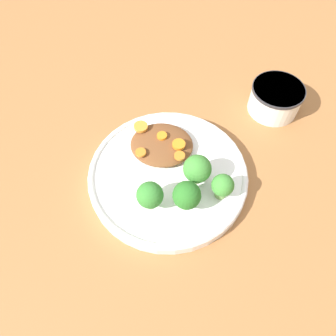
% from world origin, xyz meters
% --- Properties ---
extents(ground_plane, '(4.00, 4.00, 0.00)m').
position_xyz_m(ground_plane, '(0.00, 0.00, 0.00)').
color(ground_plane, '#9E6638').
extents(plate, '(0.28, 0.28, 0.03)m').
position_xyz_m(plate, '(0.00, 0.00, 0.01)').
color(plate, white).
rests_on(plate, ground_plane).
extents(dip_bowl, '(0.10, 0.10, 0.06)m').
position_xyz_m(dip_bowl, '(-0.20, 0.20, 0.03)').
color(dip_bowl, white).
rests_on(dip_bowl, ground_plane).
extents(stew_mound, '(0.10, 0.12, 0.02)m').
position_xyz_m(stew_mound, '(-0.05, -0.02, 0.03)').
color(stew_mound, brown).
rests_on(stew_mound, plate).
extents(broccoli_floret_0, '(0.04, 0.04, 0.06)m').
position_xyz_m(broccoli_floret_0, '(0.07, -0.02, 0.05)').
color(broccoli_floret_0, '#759E51').
rests_on(broccoli_floret_0, plate).
extents(broccoli_floret_1, '(0.04, 0.04, 0.05)m').
position_xyz_m(broccoli_floret_1, '(0.03, 0.09, 0.05)').
color(broccoli_floret_1, '#759E51').
rests_on(broccoli_floret_1, plate).
extents(broccoli_floret_2, '(0.05, 0.05, 0.06)m').
position_xyz_m(broccoli_floret_2, '(0.06, 0.04, 0.06)').
color(broccoli_floret_2, '#759E51').
rests_on(broccoli_floret_2, plate).
extents(broccoli_floret_3, '(0.05, 0.05, 0.06)m').
position_xyz_m(broccoli_floret_3, '(0.01, 0.05, 0.06)').
color(broccoli_floret_3, '#7FA85B').
rests_on(broccoli_floret_3, plate).
extents(carrot_slice_0, '(0.03, 0.03, 0.01)m').
position_xyz_m(carrot_slice_0, '(-0.08, -0.06, 0.04)').
color(carrot_slice_0, orange).
rests_on(carrot_slice_0, stew_mound).
extents(carrot_slice_1, '(0.02, 0.02, 0.01)m').
position_xyz_m(carrot_slice_1, '(-0.05, 0.01, 0.04)').
color(carrot_slice_1, orange).
rests_on(carrot_slice_1, stew_mound).
extents(carrot_slice_2, '(0.02, 0.02, 0.01)m').
position_xyz_m(carrot_slice_2, '(-0.06, -0.02, 0.04)').
color(carrot_slice_2, orange).
rests_on(carrot_slice_2, stew_mound).
extents(carrot_slice_3, '(0.02, 0.02, 0.00)m').
position_xyz_m(carrot_slice_3, '(-0.02, 0.02, 0.04)').
color(carrot_slice_3, orange).
rests_on(carrot_slice_3, stew_mound).
extents(carrot_slice_4, '(0.02, 0.02, 0.00)m').
position_xyz_m(carrot_slice_4, '(-0.02, -0.05, 0.04)').
color(carrot_slice_4, orange).
rests_on(carrot_slice_4, stew_mound).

